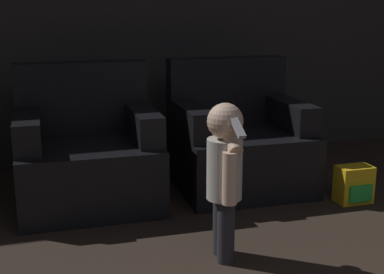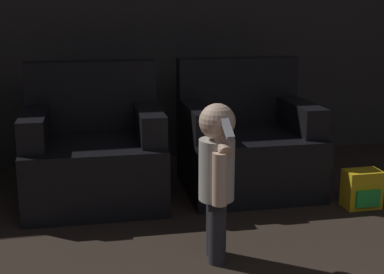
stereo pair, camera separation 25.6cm
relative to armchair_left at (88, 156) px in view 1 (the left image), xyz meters
name	(u,v)px [view 1 (the left image)]	position (x,y,z in m)	size (l,w,h in m)	color
wall_back	(192,3)	(1.02, 0.94, 0.98)	(8.40, 0.05, 2.60)	#33302D
armchair_left	(88,156)	(0.00, 0.00, 0.00)	(0.92, 0.83, 0.91)	black
armchair_right	(238,143)	(1.07, 0.00, 0.00)	(0.91, 0.83, 0.91)	black
person_toddler	(225,169)	(0.57, -1.05, 0.17)	(0.18, 0.33, 0.82)	#28282D
toy_backpack	(354,185)	(1.69, -0.55, -0.20)	(0.23, 0.17, 0.25)	yellow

